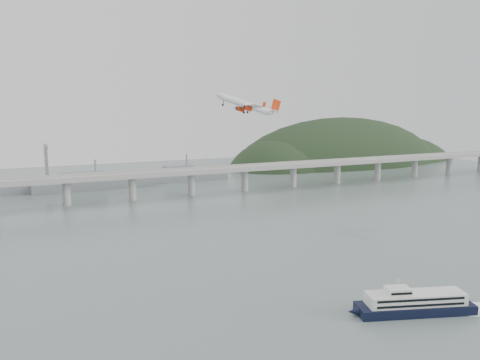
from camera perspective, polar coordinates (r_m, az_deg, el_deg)
name	(u,v)px	position (r m, az deg, el deg)	size (l,w,h in m)	color
ground	(290,277)	(216.09, 6.13, -11.64)	(900.00, 900.00, 0.00)	slate
bridge	(167,176)	(391.85, -8.90, 0.45)	(800.00, 22.00, 23.90)	#989895
headland	(349,176)	(644.56, 13.12, 0.42)	(365.00, 155.00, 156.00)	black
ferry	(415,303)	(191.00, 20.56, -13.89)	(70.37, 28.65, 13.64)	black
airliner	(247,105)	(280.34, 0.91, 9.08)	(43.41, 39.21, 16.03)	white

